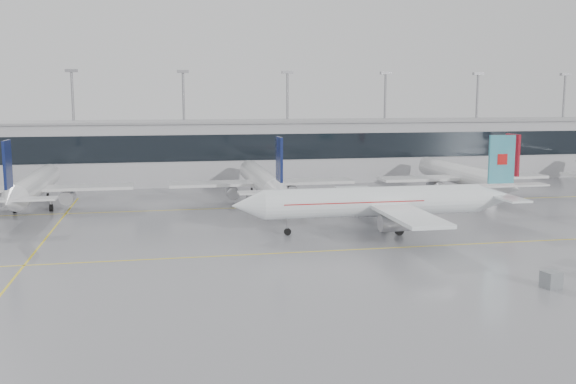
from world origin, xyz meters
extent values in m
plane|color=gray|center=(0.00, 0.00, 0.00)|extent=(320.00, 320.00, 0.00)
cube|color=yellow|center=(0.00, 0.00, 0.01)|extent=(120.00, 0.25, 0.01)
cube|color=yellow|center=(0.00, 30.00, 0.01)|extent=(120.00, 0.25, 0.01)
cube|color=yellow|center=(-30.00, 15.00, 0.01)|extent=(0.25, 60.00, 0.01)
cube|color=#A7A7AB|center=(0.00, 62.00, 6.00)|extent=(180.00, 15.00, 12.00)
cube|color=black|center=(0.00, 54.45, 7.50)|extent=(180.00, 0.20, 5.00)
cube|color=gray|center=(0.00, 62.00, 12.20)|extent=(182.00, 16.00, 0.40)
cylinder|color=gray|center=(-33.00, 68.00, 11.00)|extent=(0.50, 0.50, 22.00)
cube|color=gray|center=(-33.00, 68.00, 22.30)|extent=(2.40, 1.00, 0.60)
cylinder|color=gray|center=(-11.00, 68.00, 11.00)|extent=(0.50, 0.50, 22.00)
cube|color=gray|center=(-11.00, 68.00, 22.30)|extent=(2.40, 1.00, 0.60)
cylinder|color=gray|center=(11.00, 68.00, 11.00)|extent=(0.50, 0.50, 22.00)
cube|color=gray|center=(11.00, 68.00, 22.30)|extent=(2.40, 1.00, 0.60)
cylinder|color=gray|center=(33.00, 68.00, 11.00)|extent=(0.50, 0.50, 22.00)
cube|color=gray|center=(33.00, 68.00, 22.30)|extent=(2.40, 1.00, 0.60)
cylinder|color=gray|center=(55.00, 68.00, 11.00)|extent=(0.50, 0.50, 22.00)
cube|color=gray|center=(55.00, 68.00, 22.30)|extent=(2.40, 1.00, 0.60)
cylinder|color=gray|center=(77.00, 68.00, 11.00)|extent=(0.50, 0.50, 22.00)
cube|color=gray|center=(77.00, 68.00, 22.30)|extent=(2.40, 1.00, 0.60)
cylinder|color=white|center=(10.55, 8.87, 3.95)|extent=(28.46, 3.88, 3.73)
cone|color=white|center=(-5.67, 8.96, 3.95)|extent=(4.02, 3.75, 3.73)
cone|color=white|center=(27.57, 8.78, 3.95)|extent=(5.62, 3.76, 3.73)
cube|color=white|center=(12.05, 8.86, 3.55)|extent=(5.16, 30.84, 0.45)
cube|color=white|center=(27.77, 8.78, 4.25)|extent=(2.86, 11.86, 0.25)
cube|color=teal|center=(27.97, 8.78, 9.00)|extent=(3.60, 0.37, 6.36)
cylinder|color=#9E9EA3|center=(11.53, 4.07, 2.05)|extent=(3.61, 2.12, 2.10)
cylinder|color=#9E9EA3|center=(11.58, 13.67, 2.05)|extent=(3.61, 2.12, 2.10)
cylinder|color=gray|center=(-0.67, 8.93, 1.27)|extent=(0.20, 0.20, 1.63)
cylinder|color=black|center=(-0.67, 8.93, 0.45)|extent=(0.90, 0.30, 0.90)
cylinder|color=gray|center=(13.04, 6.26, 1.37)|extent=(0.24, 0.24, 1.63)
cylinder|color=black|center=(13.04, 6.26, 0.55)|extent=(1.10, 0.46, 1.10)
cylinder|color=gray|center=(13.07, 11.46, 1.37)|extent=(0.24, 0.24, 1.63)
cylinder|color=black|center=(13.07, 11.46, 0.55)|extent=(1.10, 0.46, 1.10)
cube|color=#B70F0F|center=(27.97, 8.78, 9.02)|extent=(1.40, 0.46, 1.40)
cube|color=#B70F0F|center=(7.55, 8.89, 4.15)|extent=(18.02, 3.86, 0.12)
cylinder|color=silver|center=(-35.00, 35.00, 3.80)|extent=(3.59, 27.36, 3.59)
cone|color=silver|center=(-35.00, 50.68, 3.80)|extent=(3.59, 4.00, 3.59)
cone|color=silver|center=(-35.00, 18.52, 3.80)|extent=(3.59, 5.60, 3.59)
cube|color=silver|center=(-35.00, 33.50, 3.40)|extent=(29.64, 5.00, 0.45)
cube|color=silver|center=(-35.00, 18.32, 4.10)|extent=(11.40, 2.80, 0.25)
cube|color=#0F1847|center=(-35.00, 18.12, 8.66)|extent=(0.35, 3.60, 6.12)
cylinder|color=#9E9EA3|center=(-39.80, 34.00, 1.90)|extent=(2.10, 3.60, 2.10)
cylinder|color=#9E9EA3|center=(-30.20, 34.00, 1.90)|extent=(2.10, 3.60, 2.10)
cylinder|color=gray|center=(-35.00, 45.68, 1.23)|extent=(0.20, 0.20, 1.56)
cylinder|color=black|center=(-35.00, 45.68, 0.45)|extent=(0.30, 0.90, 0.90)
cylinder|color=gray|center=(-37.60, 32.50, 1.33)|extent=(0.24, 0.24, 1.56)
cylinder|color=black|center=(-37.60, 32.50, 0.55)|extent=(0.45, 1.10, 1.10)
cylinder|color=gray|center=(-32.40, 32.50, 1.33)|extent=(0.24, 0.24, 1.56)
cylinder|color=black|center=(-32.40, 32.50, 0.55)|extent=(0.45, 1.10, 1.10)
cylinder|color=silver|center=(0.00, 35.00, 3.80)|extent=(3.59, 27.36, 3.59)
cone|color=silver|center=(0.00, 50.68, 3.80)|extent=(3.59, 4.00, 3.59)
cone|color=silver|center=(0.00, 18.52, 3.80)|extent=(3.59, 5.60, 3.59)
cube|color=silver|center=(0.00, 33.50, 3.40)|extent=(29.64, 5.00, 0.45)
cube|color=silver|center=(0.00, 18.32, 4.10)|extent=(11.40, 2.80, 0.25)
cube|color=#0F1847|center=(0.00, 18.12, 8.66)|extent=(0.35, 3.60, 6.12)
cylinder|color=#9E9EA3|center=(-4.80, 34.00, 1.90)|extent=(2.10, 3.60, 2.10)
cylinder|color=#9E9EA3|center=(4.80, 34.00, 1.90)|extent=(2.10, 3.60, 2.10)
cylinder|color=gray|center=(0.00, 45.68, 1.23)|extent=(0.20, 0.20, 1.56)
cylinder|color=black|center=(0.00, 45.68, 0.45)|extent=(0.30, 0.90, 0.90)
cylinder|color=gray|center=(-2.60, 32.50, 1.33)|extent=(0.24, 0.24, 1.56)
cylinder|color=black|center=(-2.60, 32.50, 0.55)|extent=(0.45, 1.10, 1.10)
cylinder|color=gray|center=(2.60, 32.50, 1.33)|extent=(0.24, 0.24, 1.56)
cylinder|color=black|center=(2.60, 32.50, 0.55)|extent=(0.45, 1.10, 1.10)
cylinder|color=silver|center=(35.00, 35.00, 3.80)|extent=(3.59, 27.36, 3.59)
cone|color=silver|center=(35.00, 50.68, 3.80)|extent=(3.59, 4.00, 3.59)
cone|color=silver|center=(35.00, 18.52, 3.80)|extent=(3.59, 5.60, 3.59)
cube|color=silver|center=(35.00, 33.50, 3.40)|extent=(29.64, 5.00, 0.45)
cube|color=silver|center=(35.00, 18.32, 4.10)|extent=(11.40, 2.80, 0.25)
cube|color=maroon|center=(35.00, 18.12, 8.66)|extent=(0.35, 3.60, 6.12)
cylinder|color=#9E9EA3|center=(30.20, 34.00, 1.90)|extent=(2.10, 3.60, 2.10)
cylinder|color=#9E9EA3|center=(39.80, 34.00, 1.90)|extent=(2.10, 3.60, 2.10)
cylinder|color=gray|center=(35.00, 45.68, 1.23)|extent=(0.20, 0.20, 1.56)
cylinder|color=black|center=(35.00, 45.68, 0.45)|extent=(0.30, 0.90, 0.90)
cylinder|color=gray|center=(32.40, 32.50, 1.33)|extent=(0.24, 0.24, 1.56)
cylinder|color=black|center=(32.40, 32.50, 0.55)|extent=(0.45, 1.10, 1.10)
cylinder|color=gray|center=(37.60, 32.50, 1.33)|extent=(0.24, 0.24, 1.56)
cylinder|color=black|center=(37.60, 32.50, 0.55)|extent=(0.45, 1.10, 1.10)
cube|color=gray|center=(18.40, -17.55, 0.76)|extent=(1.77, 1.69, 1.52)
camera|label=1|loc=(-15.88, -67.93, 17.11)|focal=40.00mm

